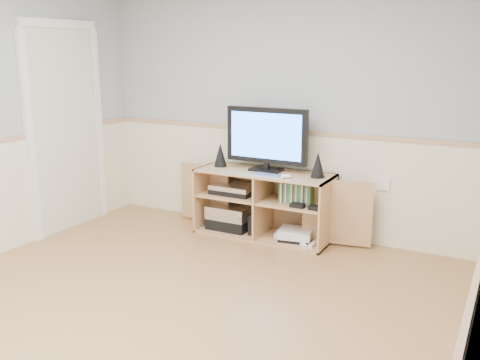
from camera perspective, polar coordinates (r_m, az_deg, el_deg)
name	(u,v)px	position (r m, az deg, el deg)	size (l,w,h in m)	color
room	(145,143)	(3.48, -10.06, 3.95)	(4.04, 4.54, 2.54)	tan
media_cabinet	(266,202)	(5.29, 2.81, -2.35)	(2.09, 0.50, 0.65)	tan
monitor	(267,137)	(5.14, 2.85, 4.58)	(0.83, 0.18, 0.61)	black
speaker_left	(220,155)	(5.38, -2.11, 2.72)	(0.13, 0.13, 0.24)	black
speaker_right	(318,165)	(4.95, 8.31, 1.64)	(0.13, 0.13, 0.24)	black
keyboard	(270,175)	(4.98, 3.19, 0.49)	(0.32, 0.13, 0.01)	silver
mouse	(286,176)	(4.92, 4.94, 0.42)	(0.10, 0.06, 0.04)	white
av_components	(232,210)	(5.43, -0.88, -3.18)	(0.51, 0.32, 0.47)	black
game_consoles	(295,235)	(5.18, 5.89, -5.81)	(0.46, 0.31, 0.11)	white
game_cases	(297,193)	(5.05, 6.09, -1.41)	(0.32, 0.14, 0.19)	#3F8C3F
wall_outlet	(383,184)	(5.07, 15.03, -0.40)	(0.12, 0.03, 0.12)	white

